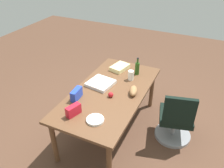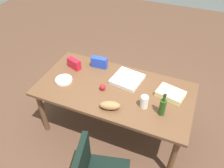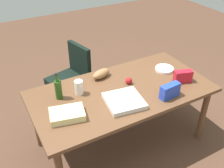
{
  "view_description": "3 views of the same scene",
  "coord_description": "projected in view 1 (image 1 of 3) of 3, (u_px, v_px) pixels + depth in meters",
  "views": [
    {
      "loc": [
        2.51,
        1.21,
        2.67
      ],
      "look_at": [
        -0.08,
        -0.0,
        0.84
      ],
      "focal_mm": 36.59,
      "sensor_mm": 36.0,
      "label": 1
    },
    {
      "loc": [
        -0.77,
        1.93,
        2.66
      ],
      "look_at": [
        0.02,
        0.03,
        0.86
      ],
      "focal_mm": 35.73,
      "sensor_mm": 36.0,
      "label": 2
    },
    {
      "loc": [
        -1.2,
        -1.95,
        2.38
      ],
      "look_at": [
        -0.09,
        0.06,
        0.84
      ],
      "focal_mm": 41.51,
      "sensor_mm": 36.0,
      "label": 3
    }
  ],
  "objects": [
    {
      "name": "ground_plane",
      "position": [
        110.0,
        129.0,
        3.78
      ],
      "size": [
        10.0,
        10.0,
        0.0
      ],
      "primitive_type": "plane",
      "color": "brown"
    },
    {
      "name": "conference_table",
      "position": [
        110.0,
        95.0,
        3.41
      ],
      "size": [
        1.96,
        1.0,
        0.77
      ],
      "color": "brown",
      "rests_on": "ground"
    },
    {
      "name": "office_chair",
      "position": [
        175.0,
        122.0,
        3.43
      ],
      "size": [
        0.58,
        0.58,
        0.9
      ],
      "color": "gray",
      "rests_on": "ground"
    },
    {
      "name": "mayo_jar",
      "position": [
        131.0,
        75.0,
        3.6
      ],
      "size": [
        0.1,
        0.1,
        0.16
      ],
      "primitive_type": "cylinder",
      "rotation": [
        0.0,
        0.0,
        0.13
      ],
      "color": "white",
      "rests_on": "conference_table"
    },
    {
      "name": "sheet_cake",
      "position": [
        120.0,
        67.0,
        3.92
      ],
      "size": [
        0.36,
        0.29,
        0.07
      ],
      "primitive_type": "cube",
      "rotation": [
        0.0,
        0.0,
        -0.23
      ],
      "color": "beige",
      "rests_on": "conference_table"
    },
    {
      "name": "apple_red",
      "position": [
        111.0,
        95.0,
        3.23
      ],
      "size": [
        0.09,
        0.09,
        0.08
      ],
      "primitive_type": "sphere",
      "rotation": [
        0.0,
        0.0,
        -0.28
      ],
      "color": "#AE191E",
      "rests_on": "conference_table"
    },
    {
      "name": "wine_bottle",
      "position": [
        137.0,
        68.0,
        3.73
      ],
      "size": [
        0.09,
        0.09,
        0.3
      ],
      "color": "#224614",
      "rests_on": "conference_table"
    },
    {
      "name": "chip_bag_red",
      "position": [
        73.0,
        110.0,
        2.88
      ],
      "size": [
        0.21,
        0.14,
        0.14
      ],
      "primitive_type": "cube",
      "rotation": [
        0.0,
        0.0,
        -0.32
      ],
      "color": "red",
      "rests_on": "conference_table"
    },
    {
      "name": "pizza_box",
      "position": [
        101.0,
        83.0,
        3.51
      ],
      "size": [
        0.41,
        0.41,
        0.05
      ],
      "primitive_type": "cube",
      "rotation": [
        0.0,
        0.0,
        -0.14
      ],
      "color": "silver",
      "rests_on": "conference_table"
    },
    {
      "name": "paper_plate_stack",
      "position": [
        95.0,
        120.0,
        2.81
      ],
      "size": [
        0.23,
        0.23,
        0.03
      ],
      "primitive_type": "cylinder",
      "rotation": [
        0.0,
        0.0,
        0.05
      ],
      "color": "white",
      "rests_on": "conference_table"
    },
    {
      "name": "bread_loaf",
      "position": [
        133.0,
        91.0,
        3.29
      ],
      "size": [
        0.26,
        0.17,
        0.1
      ],
      "primitive_type": "ellipsoid",
      "rotation": [
        0.0,
        0.0,
        0.29
      ],
      "color": "#9A6C42",
      "rests_on": "conference_table"
    },
    {
      "name": "chip_bag_blue",
      "position": [
        76.0,
        94.0,
        3.17
      ],
      "size": [
        0.23,
        0.1,
        0.15
      ],
      "primitive_type": "cube",
      "rotation": [
        0.0,
        0.0,
        0.08
      ],
      "color": "blue",
      "rests_on": "conference_table"
    }
  ]
}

